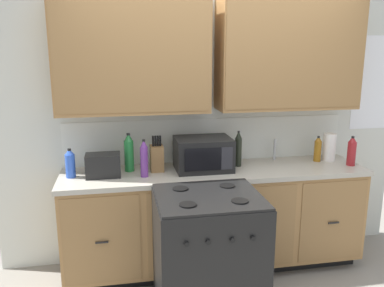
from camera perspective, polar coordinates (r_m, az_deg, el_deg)
ground_plane at (r=3.63m, az=4.35°, el=-19.33°), size 8.00×8.00×0.00m
wall_unit at (r=3.55m, az=2.77°, el=8.77°), size 3.81×0.40×2.59m
counter_run at (r=3.66m, az=3.30°, el=-10.53°), size 2.64×0.64×0.93m
stove_range at (r=3.07m, az=2.31°, el=-15.61°), size 0.76×0.68×0.95m
microwave at (r=3.46m, az=1.60°, el=-1.48°), size 0.48×0.37×0.28m
toaster at (r=3.37m, az=-12.53°, el=-3.03°), size 0.28×0.18×0.19m
knife_block at (r=3.45m, az=-5.03°, el=-2.02°), size 0.11×0.14×0.31m
sink_faucet at (r=3.86m, az=11.68°, el=-0.84°), size 0.02×0.02×0.20m
paper_towel_roll at (r=3.96m, az=18.95°, el=-0.47°), size 0.12×0.12×0.26m
bottle_violet at (r=3.29m, az=-6.83°, el=-2.16°), size 0.06×0.06×0.31m
bottle_red at (r=3.87m, az=21.78°, el=-1.02°), size 0.08×0.08×0.27m
bottle_blue at (r=3.40m, az=-16.95°, el=-2.72°), size 0.08×0.08×0.24m
bottle_green at (r=3.45m, az=-8.97°, el=-1.32°), size 0.08×0.08×0.33m
bottle_dark at (r=3.59m, az=6.61°, el=-0.79°), size 0.06×0.06×0.32m
bottle_amber at (r=3.90m, az=17.46°, el=-0.76°), size 0.07×0.07×0.24m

